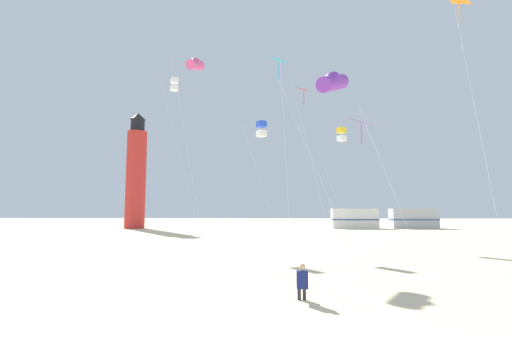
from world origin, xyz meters
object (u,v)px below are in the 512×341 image
kite_diamond_magenta (363,127)px  kite_tube_rainbow (195,65)px  kite_diamond_cyan (279,69)px  kite_box_white (174,85)px  kite_box_gold (341,135)px  rv_van_silver (413,219)px  kite_flyer_standing (302,281)px  kite_diamond_orange (460,12)px  rv_van_white (354,219)px  kite_box_blue (261,129)px  kite_tube_violet (333,82)px  kite_diamond_scarlet (304,97)px  lighthouse_distant (136,174)px

kite_diamond_magenta → kite_tube_rainbow: bearing=148.2°
kite_diamond_cyan → kite_box_white: 14.06m
kite_box_white → kite_tube_rainbow: bearing=-62.7°
kite_diamond_magenta → kite_box_white: kite_box_white is taller
kite_box_gold → rv_van_silver: (14.47, 22.91, -7.69)m
kite_flyer_standing → kite_diamond_orange: size_ratio=0.09×
kite_diamond_orange → rv_van_white: kite_diamond_orange is taller
kite_box_blue → kite_tube_violet: kite_tube_violet is taller
kite_tube_violet → rv_van_white: kite_tube_violet is taller
rv_van_silver → kite_box_blue: bearing=-128.7°
kite_tube_violet → kite_box_blue: bearing=109.6°
kite_diamond_scarlet → kite_tube_violet: kite_diamond_scarlet is taller
kite_diamond_cyan → kite_box_white: size_ratio=0.82×
kite_diamond_scarlet → rv_van_silver: kite_diamond_scarlet is taller
kite_tube_violet → rv_van_white: (9.15, 36.85, -7.23)m
kite_flyer_standing → kite_diamond_cyan: kite_diamond_cyan is taller
kite_box_white → rv_van_white: kite_box_white is taller
lighthouse_distant → rv_van_white: (31.41, 1.39, -6.45)m
kite_tube_rainbow → kite_diamond_cyan: bearing=-35.2°
kite_diamond_magenta → lighthouse_distant: (-24.25, 32.75, 0.73)m
kite_tube_rainbow → kite_box_white: (-3.16, 6.10, 0.63)m
kite_flyer_standing → lighthouse_distant: bearing=-62.1°
kite_diamond_scarlet → kite_box_gold: bearing=34.2°
kite_flyer_standing → kite_box_white: size_ratio=0.08×
kite_diamond_cyan → lighthouse_distant: lighthouse_distant is taller
kite_diamond_orange → kite_box_blue: size_ratio=1.38×
kite_box_white → lighthouse_distant: 23.73m
kite_diamond_orange → rv_van_silver: (11.70, 37.30, -10.50)m
kite_diamond_cyan → rv_van_white: 35.37m
kite_box_blue → kite_diamond_orange: bearing=-46.5°
kite_diamond_scarlet → lighthouse_distant: 32.38m
kite_diamond_scarlet → kite_box_gold: size_ratio=1.30×
kite_diamond_cyan → kite_diamond_scarlet: kite_diamond_scarlet is taller
kite_box_blue → lighthouse_distant: bearing=126.3°
kite_box_gold → lighthouse_distant: lighthouse_distant is taller
kite_box_blue → kite_flyer_standing: bearing=-84.0°
kite_diamond_cyan → kite_tube_rainbow: (-5.99, 4.23, 2.08)m
kite_diamond_orange → kite_tube_violet: (-5.93, 0.03, -3.27)m
kite_diamond_scarlet → rv_van_silver: (17.77, 25.15, -10.33)m
kite_tube_rainbow → rv_van_silver: size_ratio=2.16×
kite_diamond_orange → kite_box_white: kite_box_white is taller
kite_tube_rainbow → kite_tube_violet: bearing=-47.5°
kite_box_gold → kite_tube_violet: bearing=-102.4°
kite_box_blue → kite_box_white: 10.91m
kite_diamond_scarlet → kite_box_blue: bearing=-147.1°
kite_tube_violet → rv_van_white: bearing=76.0°
kite_tube_violet → kite_box_white: kite_box_white is taller
kite_diamond_cyan → rv_van_white: bearing=70.2°
kite_tube_rainbow → rv_van_white: kite_tube_rainbow is taller
lighthouse_distant → kite_diamond_magenta: bearing=-53.5°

